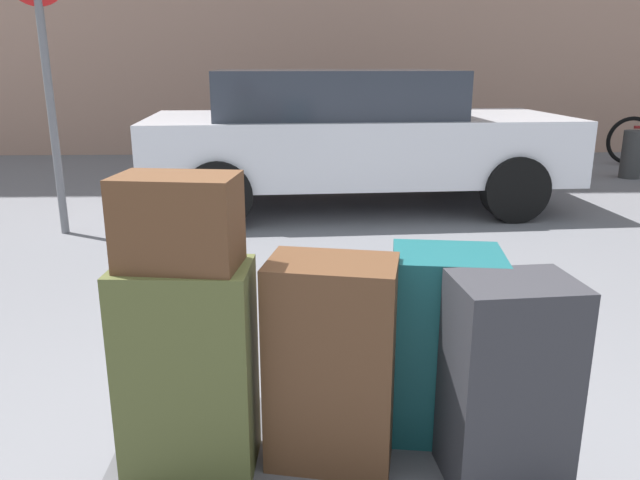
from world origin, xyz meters
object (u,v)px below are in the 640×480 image
(suitcase_olive_front_right, at_px, (188,369))
(no_parking_sign, at_px, (45,61))
(suitcase_teal_center, at_px, (443,344))
(duffel_bag_brown_topmost_pile, at_px, (178,221))
(suitcase_charcoal_front_left, at_px, (507,383))
(suitcase_brown_rear_left, at_px, (332,363))
(parked_car, at_px, (351,135))
(bollard_kerb_mid, at_px, (632,154))
(bollard_kerb_near, at_px, (531,155))

(suitcase_olive_front_right, distance_m, no_parking_sign, 4.38)
(suitcase_olive_front_right, distance_m, suitcase_teal_center, 0.79)
(suitcase_teal_center, distance_m, duffel_bag_brown_topmost_pile, 0.91)
(suitcase_teal_center, height_order, duffel_bag_brown_topmost_pile, duffel_bag_brown_topmost_pile)
(suitcase_charcoal_front_left, relative_size, duffel_bag_brown_topmost_pile, 1.89)
(suitcase_brown_rear_left, bearing_deg, parked_car, 96.39)
(suitcase_olive_front_right, bearing_deg, no_parking_sign, 118.72)
(suitcase_olive_front_right, height_order, suitcase_teal_center, suitcase_olive_front_right)
(no_parking_sign, bearing_deg, suitcase_brown_rear_left, -60.15)
(duffel_bag_brown_topmost_pile, distance_m, bollard_kerb_mid, 8.05)
(suitcase_charcoal_front_left, xyz_separation_m, no_parking_sign, (-2.71, 3.99, 0.86))
(duffel_bag_brown_topmost_pile, height_order, bollard_kerb_near, duffel_bag_brown_topmost_pile)
(bollard_kerb_mid, height_order, no_parking_sign, no_parking_sign)
(suitcase_brown_rear_left, distance_m, no_parking_sign, 4.54)
(suitcase_teal_center, height_order, bollard_kerb_near, suitcase_teal_center)
(suitcase_charcoal_front_left, bearing_deg, duffel_bag_brown_topmost_pile, 169.13)
(suitcase_charcoal_front_left, xyz_separation_m, bollard_kerb_mid, (3.86, 6.54, -0.33))
(suitcase_olive_front_right, bearing_deg, bollard_kerb_near, 66.02)
(duffel_bag_brown_topmost_pile, xyz_separation_m, parked_car, (0.88, 4.94, -0.33))
(suitcase_olive_front_right, bearing_deg, suitcase_charcoal_front_left, -2.20)
(suitcase_charcoal_front_left, distance_m, bollard_kerb_mid, 7.60)
(duffel_bag_brown_topmost_pile, bearing_deg, no_parking_sign, 122.99)
(suitcase_olive_front_right, distance_m, duffel_bag_brown_topmost_pile, 0.44)
(suitcase_teal_center, bearing_deg, suitcase_olive_front_right, -160.46)
(parked_car, xyz_separation_m, no_parking_sign, (-2.69, -1.04, 0.74))
(suitcase_brown_rear_left, relative_size, duffel_bag_brown_topmost_pile, 1.95)
(duffel_bag_brown_topmost_pile, bearing_deg, suitcase_brown_rear_left, 11.00)
(suitcase_brown_rear_left, distance_m, parked_car, 4.94)
(suitcase_brown_rear_left, distance_m, bollard_kerb_mid, 7.76)
(suitcase_olive_front_right, relative_size, suitcase_brown_rear_left, 1.00)
(bollard_kerb_near, bearing_deg, suitcase_charcoal_front_left, -110.92)
(bollard_kerb_near, relative_size, no_parking_sign, 0.26)
(bollard_kerb_mid, xyz_separation_m, no_parking_sign, (-6.57, -2.55, 1.19))
(suitcase_brown_rear_left, relative_size, parked_car, 0.14)
(bollard_kerb_near, bearing_deg, suitcase_teal_center, -112.64)
(suitcase_charcoal_front_left, bearing_deg, bollard_kerb_near, 64.24)
(suitcase_teal_center, distance_m, parked_car, 4.78)
(suitcase_brown_rear_left, height_order, suitcase_charcoal_front_left, suitcase_brown_rear_left)
(suitcase_olive_front_right, relative_size, parked_car, 0.14)
(bollard_kerb_near, height_order, no_parking_sign, no_parking_sign)
(bollard_kerb_near, bearing_deg, duffel_bag_brown_topmost_pile, -117.80)
(bollard_kerb_mid, bearing_deg, no_parking_sign, -158.78)
(suitcase_charcoal_front_left, relative_size, parked_car, 0.14)
(bollard_kerb_mid, distance_m, no_parking_sign, 7.14)
(suitcase_teal_center, bearing_deg, parked_car, 96.83)
(suitcase_teal_center, distance_m, suitcase_charcoal_front_left, 0.28)
(suitcase_charcoal_front_left, xyz_separation_m, duffel_bag_brown_topmost_pile, (-0.90, 0.09, 0.45))
(suitcase_teal_center, distance_m, bollard_kerb_mid, 7.45)
(suitcase_teal_center, bearing_deg, bollard_kerb_mid, 65.72)
(suitcase_charcoal_front_left, distance_m, no_parking_sign, 4.90)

